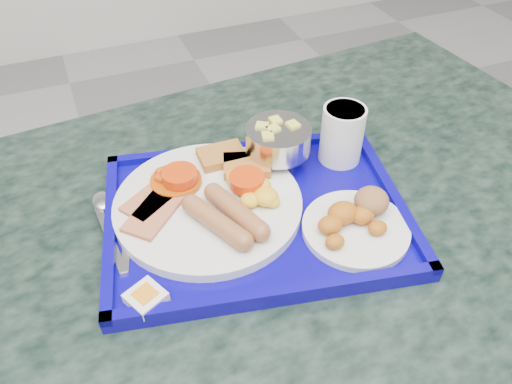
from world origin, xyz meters
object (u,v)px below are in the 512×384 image
bread_plate (357,221)px  fruit_bowl (278,140)px  main_plate (213,198)px  table (274,298)px  juice_cup (342,133)px  tray (256,215)px

bread_plate → fruit_bowl: bearing=103.5°
fruit_bowl → main_plate: bearing=-156.3°
bread_plate → table: bearing=141.9°
table → juice_cup: 0.32m
tray → fruit_bowl: size_ratio=4.72×
fruit_bowl → table: bearing=-113.9°
fruit_bowl → juice_cup: (0.10, -0.03, 0.00)m
bread_plate → juice_cup: bearing=69.1°
main_plate → fruit_bowl: 0.15m
table → fruit_bowl: 0.29m
tray → table: bearing=-25.8°
table → main_plate: (-0.08, 0.05, 0.23)m
tray → bread_plate: bread_plate is taller
table → fruit_bowl: fruit_bowl is taller
table → fruit_bowl: bearing=66.1°
juice_cup → tray: bearing=-159.2°
main_plate → fruit_bowl: (0.13, 0.06, 0.03)m
fruit_bowl → juice_cup: 0.11m
table → tray: bearing=154.2°
table → bread_plate: (0.09, -0.07, 0.23)m
tray → main_plate: bearing=145.6°
main_plate → table: bearing=-31.6°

